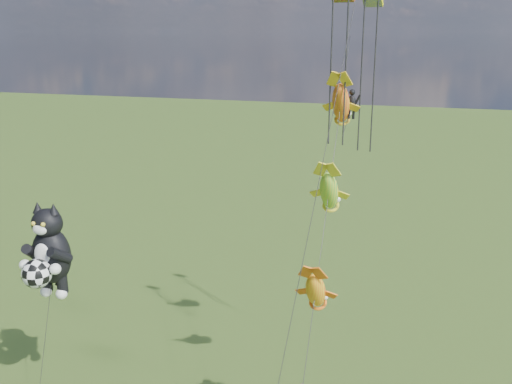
# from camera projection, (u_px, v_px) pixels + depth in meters

# --- Properties ---
(cat_kite_rig) EXTENTS (2.46, 4.06, 12.18)m
(cat_kite_rig) POSITION_uv_depth(u_px,v_px,m) (48.00, 253.00, 30.27)
(cat_kite_rig) COLOR brown
(cat_kite_rig) RESTS_ON ground
(fish_windsock_rig) EXTENTS (0.98, 15.97, 20.55)m
(fish_windsock_rig) POSITION_uv_depth(u_px,v_px,m) (322.00, 240.00, 26.19)
(fish_windsock_rig) COLOR brown
(fish_windsock_rig) RESTS_ON ground
(parafoil_rig) EXTENTS (3.00, 17.46, 27.72)m
(parafoil_rig) POSITION_uv_depth(u_px,v_px,m) (351.00, 85.00, 28.37)
(parafoil_rig) COLOR brown
(parafoil_rig) RESTS_ON ground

